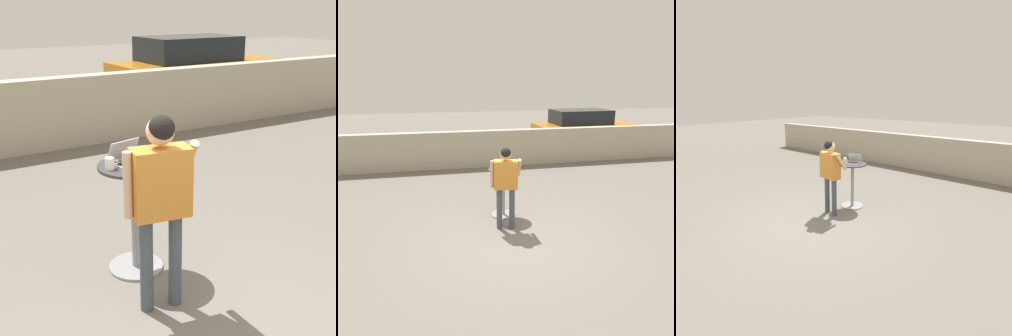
{
  "view_description": "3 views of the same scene",
  "coord_description": "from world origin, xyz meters",
  "views": [
    {
      "loc": [
        -1.71,
        -2.41,
        2.41
      ],
      "look_at": [
        0.14,
        0.72,
        1.13
      ],
      "focal_mm": 50.0,
      "sensor_mm": 36.0,
      "label": 1
    },
    {
      "loc": [
        -1.36,
        -5.39,
        2.88
      ],
      "look_at": [
        -0.02,
        0.65,
        1.2
      ],
      "focal_mm": 35.0,
      "sensor_mm": 36.0,
      "label": 2
    },
    {
      "loc": [
        3.66,
        -3.45,
        2.49
      ],
      "look_at": [
        0.15,
        0.7,
        1.06
      ],
      "focal_mm": 28.0,
      "sensor_mm": 36.0,
      "label": 3
    }
  ],
  "objects": [
    {
      "name": "ground_plane",
      "position": [
        0.0,
        0.0,
        0.0
      ],
      "size": [
        50.0,
        50.0,
        0.0
      ],
      "primitive_type": "plane",
      "color": "slate"
    },
    {
      "name": "pavement_kerb",
      "position": [
        0.0,
        5.42,
        0.61
      ],
      "size": [
        15.68,
        0.35,
        1.23
      ],
      "color": "#B2A893",
      "rests_on": "ground_plane"
    },
    {
      "name": "cafe_table",
      "position": [
        0.03,
        1.15,
        0.61
      ],
      "size": [
        0.65,
        0.65,
        1.05
      ],
      "color": "gray",
      "rests_on": "ground_plane"
    },
    {
      "name": "laptop",
      "position": [
        0.02,
        1.2,
        1.1
      ],
      "size": [
        0.37,
        0.35,
        0.2
      ],
      "color": "#B7BABF",
      "rests_on": "cafe_table"
    },
    {
      "name": "coffee_mug",
      "position": [
        -0.19,
        1.15,
        1.1
      ],
      "size": [
        0.12,
        0.08,
        0.1
      ],
      "color": "white",
      "rests_on": "cafe_table"
    },
    {
      "name": "standing_person",
      "position": [
        -0.06,
        0.49,
        1.05
      ],
      "size": [
        0.62,
        0.34,
        1.65
      ],
      "color": "#424C56",
      "rests_on": "ground_plane"
    }
  ]
}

